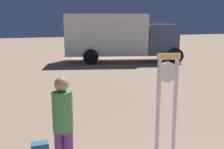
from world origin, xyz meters
name	(u,v)px	position (x,y,z in m)	size (l,w,h in m)	color
standing_clock	(167,100)	(0.30, 2.77, 1.22)	(0.40, 0.12, 2.03)	silver
person_near_clock	(63,123)	(-1.47, 2.93, 0.96)	(0.33, 0.33, 1.72)	#7A4090
box_truck_near	(118,36)	(3.61, 14.68, 1.60)	(7.39, 3.91, 2.93)	white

